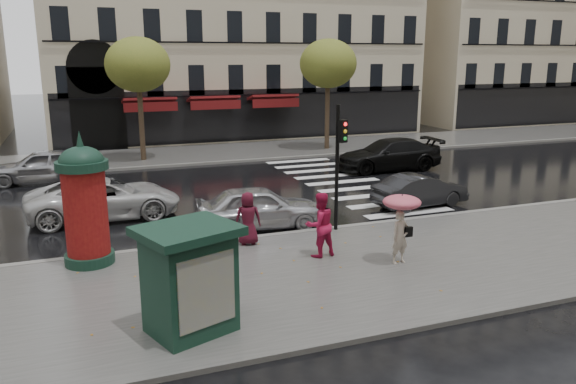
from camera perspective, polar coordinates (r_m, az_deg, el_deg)
name	(u,v)px	position (r m, az deg, el deg)	size (l,w,h in m)	color
ground	(299,272)	(15.22, 1.12, -8.16)	(160.00, 160.00, 0.00)	black
near_sidewalk	(306,277)	(14.77, 1.85, -8.62)	(90.00, 7.00, 0.12)	#474744
far_sidewalk	(177,155)	(33.02, -11.19, 3.67)	(90.00, 6.00, 0.12)	#474744
near_kerb	(264,237)	(17.85, -2.45, -4.59)	(90.00, 0.25, 0.14)	slate
far_kerb	(187,164)	(30.11, -10.23, 2.77)	(90.00, 0.25, 0.14)	slate
zebra_crossing	(343,182)	(25.97, 5.59, 1.04)	(3.60, 11.75, 0.01)	silver
tree_far_left	(138,65)	(31.29, -15.01, 12.34)	(3.40, 3.40, 6.64)	#38281C
tree_far_right	(328,64)	(34.22, 4.09, 12.84)	(3.40, 3.40, 6.64)	#38281C
woman_umbrella	(401,217)	(15.44, 11.43, -2.54)	(1.03, 1.03, 1.97)	#B9A998
woman_red	(320,225)	(15.79, 3.25, -3.34)	(0.90, 0.70, 1.85)	#B1153F
man_burgundy	(248,218)	(16.85, -4.09, -2.69)	(0.78, 0.51, 1.60)	#450D1C
morris_column	(85,201)	(15.97, -19.93, -0.89)	(1.36, 1.36, 3.65)	#133024
traffic_light	(339,155)	(17.87, 5.20, 3.72)	(0.30, 0.40, 4.07)	black
newsstand	(189,278)	(11.68, -9.99, -8.61)	(2.29, 2.11, 2.25)	#133024
car_silver	(259,207)	(18.82, -2.97, -1.54)	(1.71, 4.26, 1.45)	#B4B5B9
car_darkgrey	(420,190)	(22.12, 13.28, 0.16)	(1.32, 3.79, 1.25)	black
car_white	(104,198)	(20.97, -18.16, -0.60)	(2.43, 5.28, 1.47)	silver
car_black	(388,155)	(28.89, 10.16, 3.76)	(2.20, 5.42, 1.57)	black
car_far_silver	(42,166)	(27.90, -23.74, 2.44)	(1.83, 4.55, 1.55)	#9B9B9F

